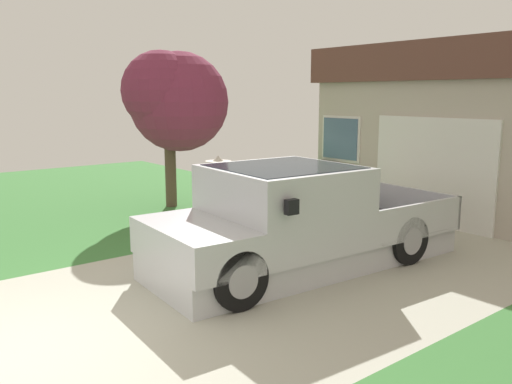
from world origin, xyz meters
TOP-DOWN VIEW (x-y plane):
  - pickup_truck at (-0.34, 4.48)m, footprint 2.35×5.34m
  - person_with_hat at (-1.96, 4.27)m, footprint 0.53×0.46m
  - handbag at (-1.75, 4.10)m, footprint 0.35×0.21m
  - front_yard_tree at (-5.53, 5.43)m, footprint 2.38×2.59m
  - wheeled_trash_bin at (-3.64, 8.51)m, footprint 0.60×0.72m

SIDE VIEW (x-z plane):
  - handbag at x=-1.75m, z-range -0.09..0.33m
  - wheeled_trash_bin at x=-3.64m, z-range 0.04..1.11m
  - pickup_truck at x=-0.34m, z-range -0.08..1.58m
  - person_with_hat at x=-1.96m, z-range 0.13..1.82m
  - front_yard_tree at x=-5.53m, z-range 0.76..4.53m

